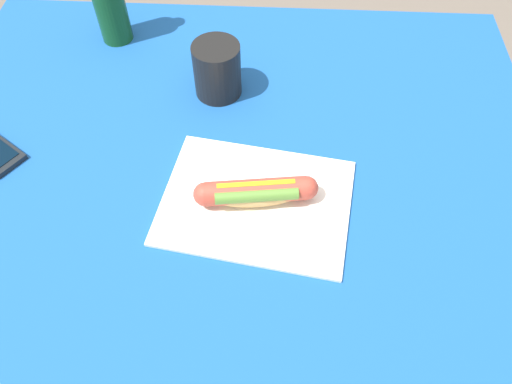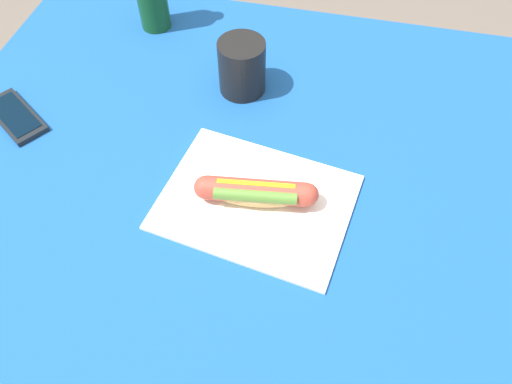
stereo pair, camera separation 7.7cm
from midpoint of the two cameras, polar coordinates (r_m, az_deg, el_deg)
The scene contains 5 objects.
ground_plane at distance 1.49m, azimuth -3.46°, elevation -15.96°, with size 6.00×6.00×0.00m, color #6B6056.
dining_table at distance 0.94m, azimuth -5.31°, elevation -2.83°, with size 1.10×0.96×0.75m.
paper_wrapper at distance 0.79m, azimuth -2.78°, elevation -1.34°, with size 0.30×0.23×0.01m, color white.
hot_dog at distance 0.77m, azimuth -2.85°, elevation -0.21°, with size 0.19×0.07×0.05m.
drinking_cup at distance 0.94m, azimuth -6.93°, elevation 13.76°, with size 0.09×0.09×0.10m, color black.
Camera 1 is at (-0.08, 0.51, 1.40)m, focal length 34.47 mm.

